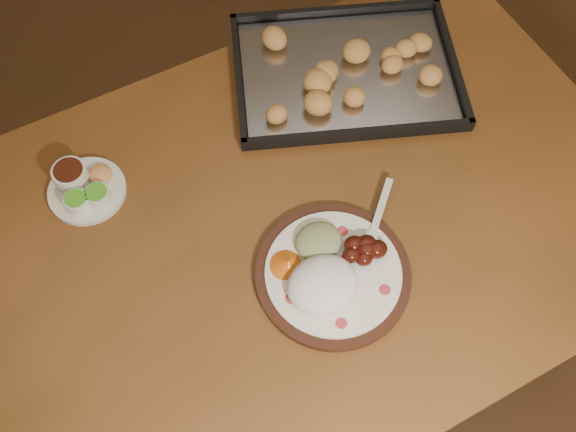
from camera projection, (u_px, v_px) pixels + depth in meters
ground at (305, 274)px, 1.96m from camera, size 4.00×4.00×0.00m
dining_table at (263, 257)px, 1.28m from camera, size 1.53×0.96×0.75m
dinner_plate at (330, 272)px, 1.13m from camera, size 0.33×0.28×0.06m
condiment_saucer at (83, 187)px, 1.22m from camera, size 0.15×0.15×0.05m
baking_tray at (346, 70)px, 1.36m from camera, size 0.56×0.48×0.05m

